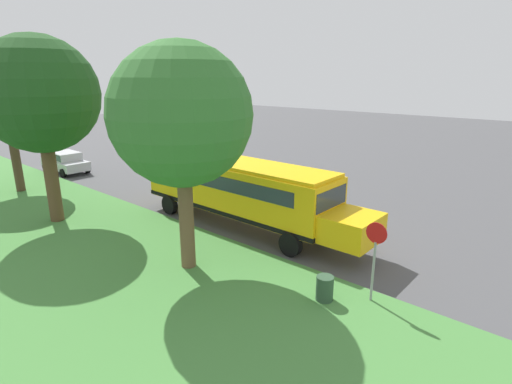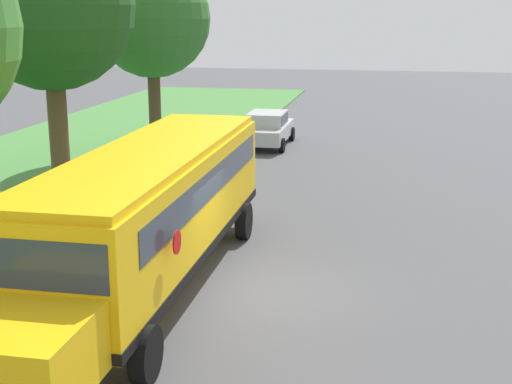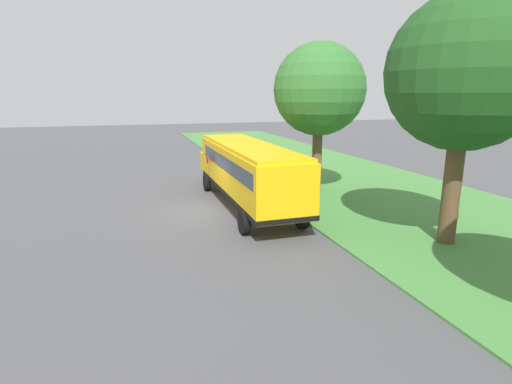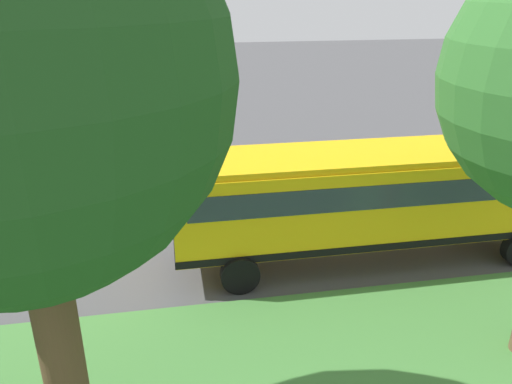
{
  "view_description": "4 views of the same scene",
  "coord_description": "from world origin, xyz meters",
  "px_view_note": "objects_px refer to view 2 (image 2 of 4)",
  "views": [
    {
      "loc": [
        -15.64,
        -12.87,
        7.05
      ],
      "look_at": [
        -0.34,
        0.39,
        1.12
      ],
      "focal_mm": 28.0,
      "sensor_mm": 36.0,
      "label": 1
    },
    {
      "loc": [
        2.88,
        -14.5,
        6.1
      ],
      "look_at": [
        -0.9,
        4.83,
        1.03
      ],
      "focal_mm": 50.0,
      "sensor_mm": 36.0,
      "label": 2
    },
    {
      "loc": [
        3.15,
        18.29,
        5.47
      ],
      "look_at": [
        -2.21,
        1.47,
        1.15
      ],
      "focal_mm": 28.0,
      "sensor_mm": 36.0,
      "label": 3
    },
    {
      "loc": [
        -14.26,
        5.21,
        7.19
      ],
      "look_at": [
        0.16,
        2.59,
        1.2
      ],
      "focal_mm": 35.0,
      "sensor_mm": 36.0,
      "label": 4
    }
  ],
  "objects_px": {
    "car_silver_nearest": "(268,127)",
    "oak_tree_roadside_mid": "(46,9)",
    "oak_tree_far_end": "(152,19)",
    "school_bus": "(150,207)"
  },
  "relations": [
    {
      "from": "school_bus",
      "to": "car_silver_nearest",
      "type": "relative_size",
      "value": 2.82
    },
    {
      "from": "car_silver_nearest",
      "to": "oak_tree_roadside_mid",
      "type": "relative_size",
      "value": 0.49
    },
    {
      "from": "car_silver_nearest",
      "to": "oak_tree_far_end",
      "type": "distance_m",
      "value": 7.15
    },
    {
      "from": "school_bus",
      "to": "car_silver_nearest",
      "type": "bearing_deg",
      "value": 91.75
    },
    {
      "from": "car_silver_nearest",
      "to": "oak_tree_far_end",
      "type": "xyz_separation_m",
      "value": [
        -4.25,
        -3.15,
        4.82
      ]
    },
    {
      "from": "oak_tree_roadside_mid",
      "to": "school_bus",
      "type": "bearing_deg",
      "value": -51.48
    },
    {
      "from": "school_bus",
      "to": "oak_tree_roadside_mid",
      "type": "distance_m",
      "value": 10.25
    },
    {
      "from": "car_silver_nearest",
      "to": "oak_tree_roadside_mid",
      "type": "bearing_deg",
      "value": -117.39
    },
    {
      "from": "oak_tree_roadside_mid",
      "to": "oak_tree_far_end",
      "type": "distance_m",
      "value": 7.16
    },
    {
      "from": "oak_tree_roadside_mid",
      "to": "oak_tree_far_end",
      "type": "bearing_deg",
      "value": 81.59
    }
  ]
}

